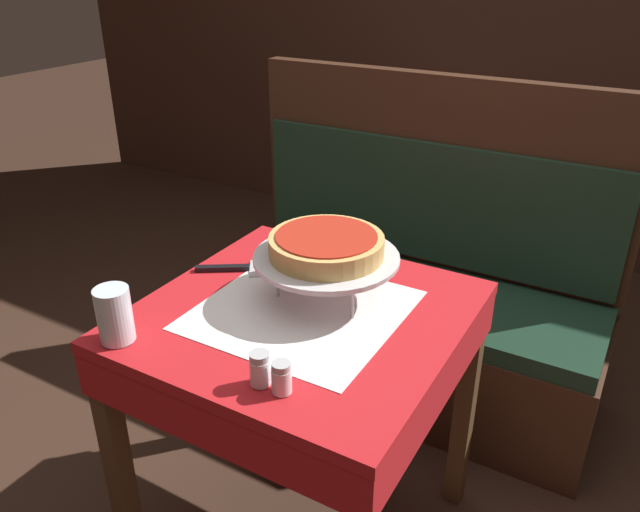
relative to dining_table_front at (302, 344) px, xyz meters
The scene contains 11 objects.
dining_table_front is the anchor object (origin of this frame).
dining_table_rear 1.72m from the dining_table_front, 101.57° to the left, with size 0.75×0.75×0.74m.
booth_bench 0.85m from the dining_table_front, 92.18° to the left, with size 1.36×0.50×1.13m.
back_wall_panel 2.29m from the dining_table_front, 90.00° to the left, with size 6.00×0.04×2.40m, color #3D2319.
pizza_pan_stand 0.22m from the dining_table_front, 77.79° to the left, with size 0.35×0.35×0.11m.
deep_dish_pizza 0.25m from the dining_table_front, 77.79° to the left, with size 0.27×0.27×0.05m.
pizza_server 0.27m from the dining_table_front, 155.31° to the left, with size 0.24×0.18×0.01m.
water_glass_near 0.44m from the dining_table_front, 132.68° to the right, with size 0.08×0.08×0.12m.
salt_shaker 0.31m from the dining_table_front, 74.80° to the right, with size 0.04×0.04×0.07m.
pepper_shaker 0.33m from the dining_table_front, 65.69° to the right, with size 0.04×0.04×0.07m.
condiment_caddy 1.69m from the dining_table_front, 102.87° to the left, with size 0.15×0.15×0.15m.
Camera 1 is at (0.66, -1.06, 1.50)m, focal length 35.00 mm.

